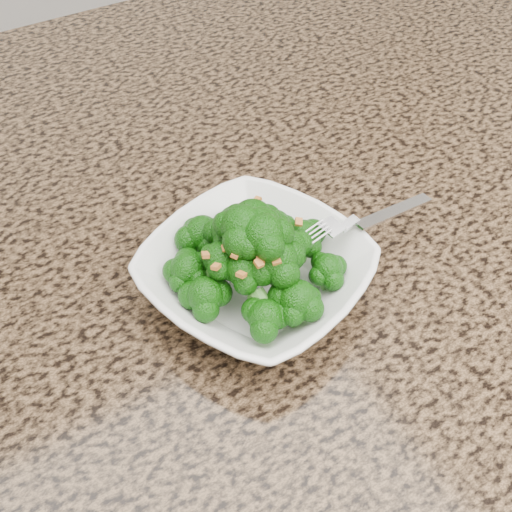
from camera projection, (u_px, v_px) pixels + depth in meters
cabinet at (213, 434)px, 1.02m from camera, size 1.55×0.95×0.87m
granite_counter at (193, 236)px, 0.69m from camera, size 1.64×1.04×0.03m
bowl at (256, 274)px, 0.60m from camera, size 0.26×0.26×0.05m
broccoli_pile at (256, 230)px, 0.56m from camera, size 0.18×0.18×0.07m
garlic_topping at (256, 199)px, 0.53m from camera, size 0.11×0.11×0.01m
fork at (352, 222)px, 0.61m from camera, size 0.18×0.05×0.01m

